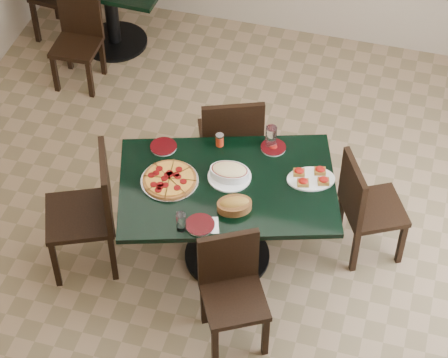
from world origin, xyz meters
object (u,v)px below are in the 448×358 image
(chair_right, at_px, (364,204))
(main_table, at_px, (227,203))
(chair_near, at_px, (232,285))
(bruschetta_platter, at_px, (311,177))
(pepperoni_pizza, at_px, (170,180))
(chair_left, at_px, (91,206))
(chair_far, at_px, (231,139))
(bread_basket, at_px, (234,205))
(back_chair_near, at_px, (78,36))
(lasagna_casserole, at_px, (229,172))

(chair_right, bearing_deg, main_table, 82.05)
(chair_near, distance_m, bruschetta_platter, 0.89)
(pepperoni_pizza, bearing_deg, chair_left, -160.48)
(chair_far, relative_size, chair_left, 0.97)
(chair_near, relative_size, bread_basket, 3.11)
(chair_far, height_order, bread_basket, chair_far)
(chair_right, xyz_separation_m, chair_left, (-1.76, -0.58, 0.07))
(main_table, relative_size, bruschetta_platter, 4.34)
(back_chair_near, bearing_deg, chair_left, -66.66)
(lasagna_casserole, bearing_deg, bread_basket, -71.57)
(back_chair_near, xyz_separation_m, pepperoni_pizza, (1.38, -1.70, 0.32))
(bread_basket, bearing_deg, back_chair_near, 111.05)
(chair_near, distance_m, chair_right, 1.14)
(chair_near, xyz_separation_m, bruschetta_platter, (0.33, 0.76, 0.31))
(back_chair_near, distance_m, lasagna_casserole, 2.36)
(bread_basket, bearing_deg, main_table, 92.44)
(chair_left, height_order, bread_basket, chair_left)
(back_chair_near, xyz_separation_m, bruschetta_platter, (2.27, -1.43, 0.33))
(back_chair_near, height_order, lasagna_casserole, lasagna_casserole)
(back_chair_near, relative_size, bread_basket, 2.99)
(chair_left, xyz_separation_m, lasagna_casserole, (0.87, 0.32, 0.25))
(chair_right, relative_size, chair_left, 0.89)
(pepperoni_pizza, distance_m, bruschetta_platter, 0.93)
(chair_right, xyz_separation_m, bruschetta_platter, (-0.36, -0.13, 0.30))
(back_chair_near, bearing_deg, chair_near, -50.18)
(chair_left, relative_size, back_chair_near, 1.21)
(pepperoni_pizza, height_order, bruschetta_platter, bruschetta_platter)
(chair_near, bearing_deg, main_table, 79.34)
(lasagna_casserole, height_order, bruschetta_platter, lasagna_casserole)
(bruschetta_platter, bearing_deg, chair_right, 1.29)
(lasagna_casserole, bearing_deg, chair_right, 12.84)
(chair_near, distance_m, pepperoni_pizza, 0.81)
(lasagna_casserole, distance_m, bread_basket, 0.28)
(chair_right, bearing_deg, bread_basket, 95.63)
(bruschetta_platter, bearing_deg, pepperoni_pizza, 177.56)
(chair_far, bearing_deg, chair_right, 140.44)
(back_chair_near, bearing_deg, chair_right, -27.84)
(pepperoni_pizza, bearing_deg, main_table, 11.73)
(chair_near, height_order, chair_right, chair_right)
(chair_right, xyz_separation_m, bread_basket, (-0.78, -0.52, 0.31))
(chair_near, bearing_deg, lasagna_casserole, 77.93)
(chair_near, bearing_deg, chair_far, 76.71)
(back_chair_near, bearing_deg, pepperoni_pizza, -52.54)
(main_table, distance_m, back_chair_near, 2.39)
(chair_near, xyz_separation_m, pepperoni_pizza, (-0.56, 0.50, 0.30))
(main_table, bearing_deg, chair_near, -89.50)
(lasagna_casserole, bearing_deg, back_chair_near, 135.16)
(chair_far, xyz_separation_m, chair_near, (0.34, -1.23, -0.07))
(chair_near, relative_size, chair_right, 0.97)
(back_chair_near, relative_size, pepperoni_pizza, 2.09)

